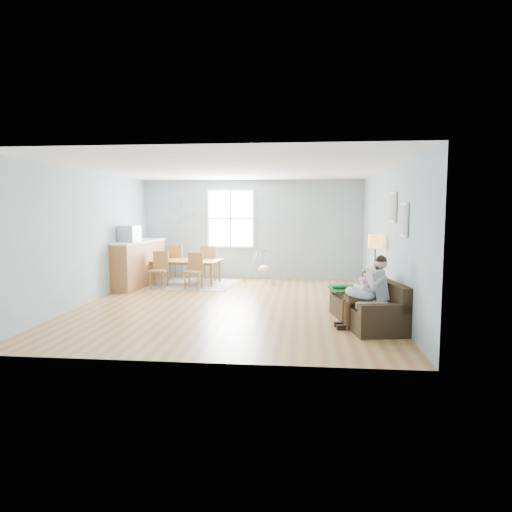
# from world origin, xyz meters

# --- Properties ---
(room) EXTENTS (8.40, 9.40, 3.90)m
(room) POSITION_xyz_m (0.00, 0.00, 2.42)
(room) COLOR #A06138
(window) EXTENTS (1.32, 0.08, 1.62)m
(window) POSITION_xyz_m (-0.60, 3.46, 1.65)
(window) COLOR white
(window) RESTS_ON room
(pictures) EXTENTS (0.05, 1.34, 0.74)m
(pictures) POSITION_xyz_m (2.97, -1.05, 1.85)
(pictures) COLOR white
(pictures) RESTS_ON room
(wall_plates) EXTENTS (0.67, 0.02, 0.66)m
(wall_plates) POSITION_xyz_m (-2.00, 3.47, 1.83)
(wall_plates) COLOR #92A7AF
(wall_plates) RESTS_ON room
(sofa) EXTENTS (1.13, 1.97, 0.75)m
(sofa) POSITION_xyz_m (2.50, -1.30, 0.27)
(sofa) COLOR black
(sofa) RESTS_ON room
(green_throw) EXTENTS (0.94, 0.79, 0.04)m
(green_throw) POSITION_xyz_m (2.32, -0.71, 0.48)
(green_throw) COLOR #155F29
(green_throw) RESTS_ON sofa
(beige_pillow) EXTENTS (0.20, 0.46, 0.44)m
(beige_pillow) POSITION_xyz_m (2.60, -0.79, 0.68)
(beige_pillow) COLOR #C8B499
(beige_pillow) RESTS_ON sofa
(father) EXTENTS (0.86, 0.44, 1.19)m
(father) POSITION_xyz_m (2.43, -1.58, 0.63)
(father) COLOR gray
(father) RESTS_ON sofa
(nursing_pillow) EXTENTS (0.54, 0.53, 0.20)m
(nursing_pillow) POSITION_xyz_m (2.30, -1.61, 0.58)
(nursing_pillow) COLOR silver
(nursing_pillow) RESTS_ON father
(infant) EXTENTS (0.22, 0.34, 0.12)m
(infant) POSITION_xyz_m (2.29, -1.58, 0.66)
(infant) COLOR silver
(infant) RESTS_ON nursing_pillow
(toddler) EXTENTS (0.47, 0.27, 0.71)m
(toddler) POSITION_xyz_m (2.40, -1.14, 0.63)
(toddler) COLOR silver
(toddler) RESTS_ON sofa
(floor_lamp) EXTENTS (0.28, 0.28, 1.41)m
(floor_lamp) POSITION_xyz_m (2.80, 0.17, 1.17)
(floor_lamp) COLOR black
(floor_lamp) RESTS_ON room
(storage_cube) EXTENTS (0.54, 0.52, 0.47)m
(storage_cube) POSITION_xyz_m (2.47, -1.77, 0.24)
(storage_cube) COLOR silver
(storage_cube) RESTS_ON room
(rug) EXTENTS (2.59, 2.05, 0.01)m
(rug) POSITION_xyz_m (-1.60, 2.35, 0.01)
(rug) COLOR #A09C92
(rug) RESTS_ON room
(dining_table) EXTENTS (1.82, 1.11, 0.62)m
(dining_table) POSITION_xyz_m (-1.60, 2.35, 0.31)
(dining_table) COLOR brown
(dining_table) RESTS_ON rug
(chair_sw) EXTENTS (0.40, 0.40, 0.88)m
(chair_sw) POSITION_xyz_m (-2.10, 1.78, 0.50)
(chair_sw) COLOR olive
(chair_sw) RESTS_ON rug
(chair_se) EXTENTS (0.42, 0.42, 0.87)m
(chair_se) POSITION_xyz_m (-1.21, 1.71, 0.49)
(chair_se) COLOR olive
(chair_se) RESTS_ON rug
(chair_nw) EXTENTS (0.49, 0.49, 0.95)m
(chair_nw) POSITION_xyz_m (-1.99, 2.98, 0.54)
(chair_nw) COLOR olive
(chair_nw) RESTS_ON rug
(chair_ne) EXTENTS (0.44, 0.44, 0.95)m
(chair_ne) POSITION_xyz_m (-1.10, 2.91, 0.54)
(chair_ne) COLOR olive
(chair_ne) RESTS_ON rug
(counter) EXTENTS (0.86, 2.09, 1.14)m
(counter) POSITION_xyz_m (-2.70, 1.90, 0.58)
(counter) COLOR brown
(counter) RESTS_ON room
(monitor) EXTENTS (0.48, 0.46, 0.39)m
(monitor) POSITION_xyz_m (-2.73, 1.52, 1.33)
(monitor) COLOR #ACACB1
(monitor) RESTS_ON counter
(baby_swing) EXTENTS (1.04, 1.05, 0.85)m
(baby_swing) POSITION_xyz_m (0.40, 2.71, 0.38)
(baby_swing) COLOR #ACACB1
(baby_swing) RESTS_ON room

